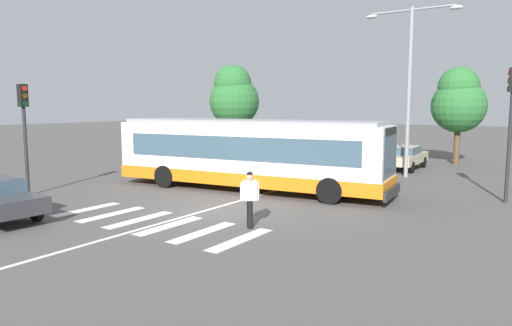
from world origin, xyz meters
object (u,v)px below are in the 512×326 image
parked_car_silver (282,148)px  twin_arm_street_lamp (410,73)px  pedestrian_crossing_street (250,196)px  background_tree_left (234,96)px  city_transit_bus (248,154)px  parked_car_blue (318,151)px  parked_car_teal (361,153)px  parked_car_champagne (403,156)px  background_tree_right (459,101)px  traffic_light_near_corner (24,121)px  traffic_light_far_corner (511,113)px

parked_car_silver → twin_arm_street_lamp: 10.88m
pedestrian_crossing_street → background_tree_left: 21.32m
city_transit_bus → twin_arm_street_lamp: 9.64m
parked_car_blue → parked_car_teal: (2.84, 0.14, 0.00)m
pedestrian_crossing_street → parked_car_champagne: (-0.14, 15.79, -0.20)m
parked_car_champagne → twin_arm_street_lamp: twin_arm_street_lamp is taller
parked_car_champagne → background_tree_right: background_tree_right is taller
twin_arm_street_lamp → parked_car_blue: bearing=154.3°
parked_car_blue → traffic_light_near_corner: bearing=-105.8°
pedestrian_crossing_street → parked_car_silver: 18.15m
background_tree_right → parked_car_teal: bearing=-141.5°
twin_arm_street_lamp → parked_car_teal: bearing=138.6°
parked_car_blue → background_tree_right: size_ratio=0.75×
parked_car_teal → parked_car_champagne: size_ratio=1.00×
city_transit_bus → parked_car_champagne: (3.56, 10.56, -0.82)m
pedestrian_crossing_street → background_tree_right: 20.28m
traffic_light_near_corner → traffic_light_far_corner: size_ratio=0.89×
parked_car_teal → traffic_light_far_corner: size_ratio=0.90×
parked_car_teal → pedestrian_crossing_street: bearing=-79.9°
parked_car_blue → traffic_light_far_corner: size_ratio=0.90×
pedestrian_crossing_street → background_tree_left: (-12.96, 16.59, 3.37)m
twin_arm_street_lamp → background_tree_left: 14.38m
parked_car_silver → parked_car_blue: size_ratio=1.01×
traffic_light_near_corner → background_tree_right: bearing=59.2°
parked_car_blue → city_transit_bus: bearing=-79.5°
parked_car_champagne → traffic_light_far_corner: (6.09, -7.32, 2.61)m
city_transit_bus → pedestrian_crossing_street: 6.44m
city_transit_bus → parked_car_blue: city_transit_bus is taller
pedestrian_crossing_street → twin_arm_street_lamp: 13.59m
traffic_light_far_corner → traffic_light_near_corner: bearing=-150.4°
parked_car_teal → traffic_light_far_corner: traffic_light_far_corner is taller
parked_car_silver → background_tree_left: 5.77m
traffic_light_near_corner → city_transit_bus: bearing=41.9°
city_transit_bus → parked_car_silver: 11.85m
parked_car_teal → background_tree_right: bearing=38.5°
parked_car_blue → background_tree_right: 9.16m
traffic_light_far_corner → twin_arm_street_lamp: twin_arm_street_lamp is taller
parked_car_silver → traffic_light_near_corner: bearing=-96.8°
pedestrian_crossing_street → traffic_light_far_corner: 10.63m
background_tree_left → pedestrian_crossing_street: bearing=-52.0°
parked_car_champagne → background_tree_right: bearing=63.8°
pedestrian_crossing_street → parked_car_silver: (-8.46, 16.05, -0.20)m
twin_arm_street_lamp → traffic_light_near_corner: bearing=-129.7°
parked_car_silver → parked_car_champagne: 8.33m
background_tree_left → city_transit_bus: bearing=-50.8°
pedestrian_crossing_street → parked_car_teal: pedestrian_crossing_street is taller
parked_car_silver → parked_car_blue: 2.76m
traffic_light_far_corner → background_tree_left: 20.60m
pedestrian_crossing_street → parked_car_blue: bearing=109.6°
city_transit_bus → background_tree_left: 14.91m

